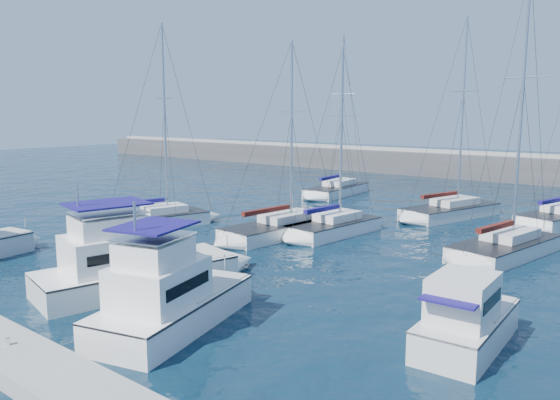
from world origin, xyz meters
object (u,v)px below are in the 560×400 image
Objects in this scene: motor_yacht_port_inner at (129,267)px; sailboat_mid_d at (506,247)px; sailboat_mid_a at (160,219)px; motor_yacht_stbd_inner at (168,301)px; sailboat_mid_b at (282,228)px; sailboat_back_b at (451,211)px; motor_yacht_stbd_outer at (465,323)px; sailboat_mid_c at (333,227)px; sailboat_back_a at (337,190)px.

motor_yacht_port_inner is 0.59× the size of sailboat_mid_d.
motor_yacht_stbd_inner is at bearing -22.29° from sailboat_mid_a.
sailboat_mid_a reaches higher than sailboat_mid_b.
motor_yacht_port_inner and motor_yacht_stbd_inner have the same top height.
sailboat_mid_d is 12.15m from sailboat_back_b.
motor_yacht_port_inner is 14.96m from sailboat_mid_a.
motor_yacht_stbd_outer is 26.47m from sailboat_mid_a.
sailboat_mid_b is 1.03× the size of sailboat_mid_c.
motor_yacht_stbd_inner is at bearing -70.99° from sailboat_mid_c.
sailboat_back_a is (-20.99, 14.31, -0.01)m from sailboat_mid_d.
sailboat_mid_c is (2.59, 2.41, 0.01)m from sailboat_mid_b.
sailboat_back_b is at bearing -23.14° from sailboat_back_a.
sailboat_mid_a is at bearing 162.04° from motor_yacht_stbd_outer.
sailboat_mid_d reaches higher than motor_yacht_stbd_outer.
sailboat_mid_b is at bearing 98.20° from motor_yacht_stbd_inner.
sailboat_mid_b is (-6.75, 15.62, -0.63)m from motor_yacht_stbd_inner.
motor_yacht_stbd_outer is at bearing -36.20° from sailboat_mid_c.
sailboat_mid_a is at bearing 148.97° from motor_yacht_port_inner.
sailboat_mid_a reaches higher than motor_yacht_port_inner.
sailboat_mid_c is (-4.16, 18.03, -0.62)m from motor_yacht_stbd_inner.
sailboat_mid_a is 23.04m from sailboat_back_b.
motor_yacht_stbd_outer is 0.34× the size of sailboat_back_a.
sailboat_back_b reaches higher than sailboat_mid_c.
motor_yacht_stbd_inner is at bearing -72.42° from sailboat_back_a.
sailboat_back_a is at bearing 100.85° from sailboat_mid_a.
motor_yacht_port_inner is 21.41m from sailboat_mid_d.
sailboat_mid_c is (11.72, 5.65, -0.03)m from sailboat_mid_a.
motor_yacht_port_inner is at bearing -28.76° from sailboat_mid_a.
sailboat_mid_d is (11.08, 1.53, 0.03)m from sailboat_mid_c.
sailboat_mid_c is at bearing 87.82° from motor_yacht_stbd_inner.
motor_yacht_stbd_inner is 0.49× the size of sailboat_mid_d.
sailboat_mid_d is at bearing -37.14° from sailboat_back_b.
sailboat_back_a reaches higher than sailboat_mid_c.
sailboat_back_b is at bearing 93.21° from motor_yacht_port_inner.
sailboat_mid_d is at bearing 33.12° from sailboat_mid_a.
sailboat_mid_b is 14.23m from sailboat_mid_d.
motor_yacht_stbd_inner is 0.60× the size of sailboat_mid_b.
sailboat_back_a is (-8.87, 31.94, -0.60)m from motor_yacht_port_inner.
sailboat_mid_c is at bearing 134.95° from motor_yacht_stbd_outer.
sailboat_back_b reaches higher than motor_yacht_stbd_inner.
sailboat_mid_d is at bearing 13.86° from sailboat_mid_c.
sailboat_mid_d reaches higher than motor_yacht_stbd_inner.
sailboat_mid_d reaches higher than sailboat_mid_a.
motor_yacht_port_inner is 0.76× the size of sailboat_mid_c.
sailboat_mid_a is (-10.67, 10.46, -0.59)m from motor_yacht_port_inner.
sailboat_mid_d is at bearing 98.23° from motor_yacht_stbd_outer.
motor_yacht_stbd_outer is 0.35× the size of sailboat_back_b.
sailboat_mid_b is 19.66m from sailboat_back_a.
sailboat_mid_c is at bearing 41.39° from sailboat_mid_a.
sailboat_back_a is (-7.32, 18.24, 0.03)m from sailboat_mid_b.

